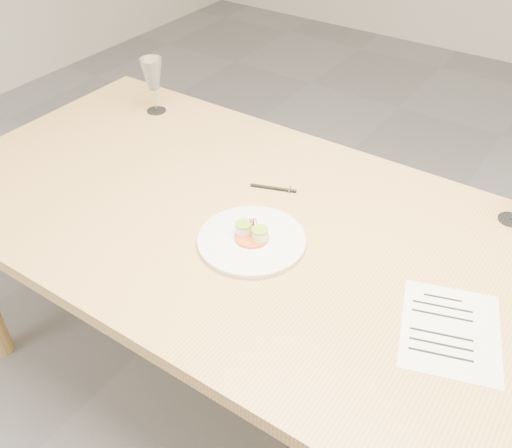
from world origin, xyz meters
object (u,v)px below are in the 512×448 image
Objects in this scene: dinner_plate at (252,239)px; ballpoint_pen at (274,188)px; dining_table at (323,269)px; recipe_sheet at (450,330)px; wine_glass_0 at (152,75)px.

dinner_plate reaches higher than ballpoint_pen.
recipe_sheet is (0.36, -0.08, 0.07)m from dining_table.
dining_table is at bearing 148.85° from recipe_sheet.
dinner_plate is 0.25m from ballpoint_pen.
wine_glass_0 reaches higher than ballpoint_pen.
ballpoint_pen is (-0.62, 0.24, 0.00)m from recipe_sheet.
wine_glass_0 reaches higher than dinner_plate.
ballpoint_pen is (-0.09, 0.24, -0.01)m from dinner_plate.
dinner_plate reaches higher than recipe_sheet.
dinner_plate is (-0.17, -0.08, 0.08)m from dining_table.
recipe_sheet is at bearing -40.99° from ballpoint_pen.
dinner_plate reaches higher than dining_table.
recipe_sheet is 1.32m from wine_glass_0.
wine_glass_0 is (-0.89, 0.34, 0.21)m from dining_table.
ballpoint_pen reaches higher than recipe_sheet.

